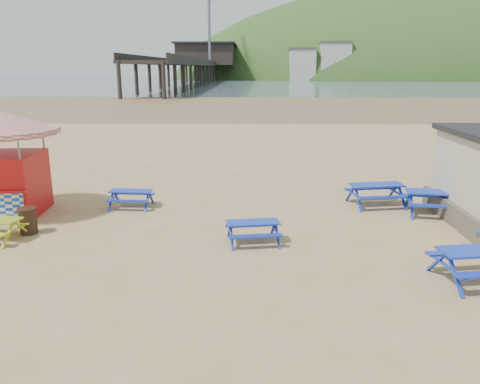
{
  "coord_description": "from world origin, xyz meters",
  "views": [
    {
      "loc": [
        0.07,
        -14.0,
        5.14
      ],
      "look_at": [
        -0.28,
        1.5,
        1.0
      ],
      "focal_mm": 35.0,
      "sensor_mm": 36.0,
      "label": 1
    }
  ],
  "objects_px": {
    "picnic_table_blue_b": "(376,195)",
    "litter_bin": "(28,221)",
    "ice_cream_kiosk": "(0,149)",
    "picnic_table_blue_a": "(131,199)"
  },
  "relations": [
    {
      "from": "ice_cream_kiosk",
      "to": "picnic_table_blue_a",
      "type": "bearing_deg",
      "value": 9.05
    },
    {
      "from": "picnic_table_blue_b",
      "to": "ice_cream_kiosk",
      "type": "distance_m",
      "value": 13.78
    },
    {
      "from": "picnic_table_blue_b",
      "to": "ice_cream_kiosk",
      "type": "xyz_separation_m",
      "value": [
        -13.57,
        -1.41,
        1.94
      ]
    },
    {
      "from": "ice_cream_kiosk",
      "to": "picnic_table_blue_b",
      "type": "bearing_deg",
      "value": 2.04
    },
    {
      "from": "litter_bin",
      "to": "picnic_table_blue_b",
      "type": "bearing_deg",
      "value": 16.05
    },
    {
      "from": "picnic_table_blue_b",
      "to": "litter_bin",
      "type": "relative_size",
      "value": 2.65
    },
    {
      "from": "picnic_table_blue_a",
      "to": "ice_cream_kiosk",
      "type": "distance_m",
      "value": 4.81
    },
    {
      "from": "picnic_table_blue_a",
      "to": "litter_bin",
      "type": "xyz_separation_m",
      "value": [
        -2.55,
        -2.98,
        0.1
      ]
    },
    {
      "from": "ice_cream_kiosk",
      "to": "litter_bin",
      "type": "bearing_deg",
      "value": -53.84
    },
    {
      "from": "picnic_table_blue_b",
      "to": "litter_bin",
      "type": "xyz_separation_m",
      "value": [
        -11.88,
        -3.42,
        0.01
      ]
    }
  ]
}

